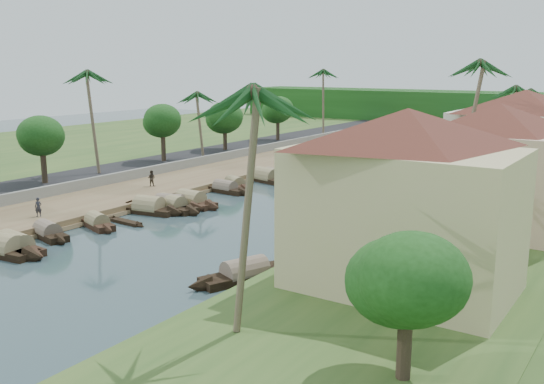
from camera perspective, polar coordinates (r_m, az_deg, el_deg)
The scene contains 44 objects.
ground at distance 47.59m, azimuth -8.92°, elevation -4.97°, with size 220.00×220.00×0.00m, color #31454A.
left_bank at distance 72.38m, azimuth -7.59°, elevation 1.21°, with size 10.00×180.00×0.80m, color brown.
right_bank at distance 56.23m, azimuth 20.37°, elevation -2.33°, with size 16.00×180.00×1.20m, color #2C4C1E.
road at distance 78.12m, azimuth -12.30°, elevation 2.05°, with size 8.00×180.00×1.40m, color black.
retaining_wall at distance 75.02m, azimuth -10.03°, elevation 2.24°, with size 0.40×180.00×1.10m, color slate.
far_left_fill at distance 98.75m, azimuth -23.10°, elevation 3.36°, with size 45.00×220.00×1.35m, color #2C4C1E.
treeline at distance 137.26m, azimuth 20.71°, elevation 7.08°, with size 120.00×14.00×8.00m.
bridge at distance 110.48m, azimuth 17.24°, elevation 5.14°, with size 28.00×4.00×2.40m.
building_near at distance 34.37m, azimuth 12.32°, elevation -0.65°, with size 14.85×14.85×10.20m.
building_mid at distance 49.20m, azimuth 20.29°, elevation 2.32°, with size 14.11×14.11×9.70m.
building_far at distance 62.94m, azimuth 22.47°, elevation 4.33°, with size 15.59×15.59×10.20m.
sampan_1 at distance 48.78m, azimuth -23.94°, elevation -4.94°, with size 8.15×2.74×2.36m.
sampan_2 at distance 49.29m, azimuth -23.05°, elevation -4.71°, with size 8.24×2.38×2.15m.
sampan_3 at distance 52.19m, azimuth -20.36°, elevation -3.61°, with size 6.97×2.98×1.89m.
sampan_4 at distance 54.00m, azimuth -16.13°, elevation -2.83°, with size 6.27×3.18×1.81m.
sampan_5 at distance 58.16m, azimuth -11.47°, elevation -1.54°, with size 7.75×3.10×2.39m.
sampan_6 at distance 59.12m, azimuth -9.56°, elevation -1.25°, with size 7.66×4.04×2.24m.
sampan_7 at distance 58.86m, azimuth -9.43°, elevation -1.30°, with size 8.43×2.75×2.20m.
sampan_8 at distance 60.28m, azimuth -7.65°, elevation -0.93°, with size 7.75×2.31×2.36m.
sampan_9 at distance 66.37m, azimuth -4.44°, elevation 0.31°, with size 7.36×1.93×1.89m.
sampan_10 at distance 68.59m, azimuth -3.54°, elevation 0.70°, with size 6.63×3.98×1.88m.
sampan_11 at distance 72.40m, azimuth -0.56°, elevation 1.33°, with size 9.02×4.01×2.49m.
sampan_12 at distance 73.72m, azimuth 0.22°, elevation 1.51°, with size 8.00×3.91×1.93m.
sampan_13 at distance 73.75m, azimuth -0.59°, elevation 1.52°, with size 6.79×4.42×1.93m.
sampan_14 at distance 39.62m, azimuth -2.56°, elevation -7.69°, with size 4.62×8.47×2.08m.
sampan_15 at distance 50.06m, azimuth 7.53°, elevation -3.58°, with size 2.40×8.68×2.29m.
sampan_16 at distance 64.83m, azimuth 14.13°, elevation -0.29°, with size 3.81×8.65×2.10m.
canoe_1 at distance 54.88m, azimuth -13.64°, elevation -2.79°, with size 4.95×1.07×0.79m.
canoe_2 at distance 68.51m, azimuth -4.52°, elevation 0.41°, with size 5.85×0.91×0.85m.
palm_0 at distance 26.85m, azimuth -3.18°, elevation 8.92°, with size 3.20×3.20×12.93m.
palm_1 at distance 43.20m, azimuth 13.20°, elevation 6.13°, with size 3.20×3.20×10.11m.
palm_2 at distance 57.97m, azimuth 17.96°, elevation 11.20°, with size 3.20×3.20×14.23m.
palm_3 at distance 71.80m, azimuth 21.84°, elevation 8.90°, with size 3.20×3.20×11.59m.
palm_5 at distance 71.89m, azimuth -16.59°, elevation 10.51°, with size 3.20×3.20×13.00m.
palm_6 at distance 82.05m, azimuth -6.73°, elevation 9.05°, with size 3.20×3.20×10.07m.
palm_7 at distance 88.95m, azimuth 22.89°, elevation 8.65°, with size 3.20×3.20×10.64m.
palm_8 at distance 106.83m, azimuth 4.93°, elevation 11.16°, with size 3.20×3.20×12.85m.
tree_2 at distance 67.95m, azimuth -20.87°, elevation 4.88°, with size 4.72×4.72×6.93m.
tree_3 at distance 79.67m, azimuth -10.27°, elevation 6.54°, with size 4.80×4.80×7.18m.
tree_4 at distance 89.46m, azimuth -4.47°, elevation 6.93°, with size 5.24×5.24×6.83m.
tree_5 at distance 100.95m, azimuth 0.55°, elevation 7.69°, with size 4.96×4.96×7.01m.
tree_7 at distance 24.64m, azimuth 12.62°, elevation -8.26°, with size 4.40×4.40×6.00m.
person_near at distance 56.05m, azimuth -21.14°, elevation -1.34°, with size 0.61×0.40×1.67m, color #292931.
person_far at distance 66.75m, azimuth -11.28°, elevation 1.28°, with size 0.84×0.65×1.72m, color #332B23.
Camera 1 is at (31.09, -33.34, 13.68)m, focal length 40.00 mm.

